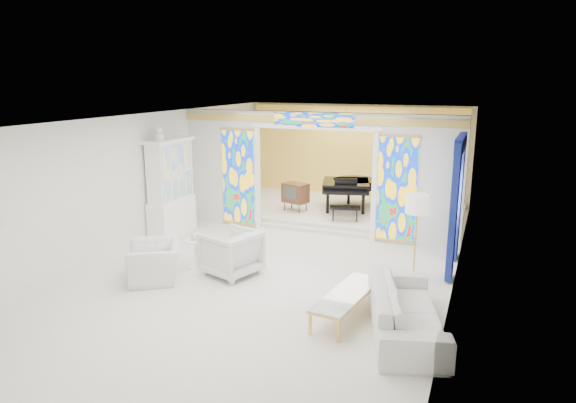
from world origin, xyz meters
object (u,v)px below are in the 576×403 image
at_px(china_cabinet, 171,188).
at_px(tv_console, 295,193).
at_px(armchair_right, 231,253).
at_px(grand_piano, 350,185).
at_px(armchair_left, 155,262).
at_px(sofa, 406,309).
at_px(coffee_table, 347,295).

relative_size(china_cabinet, tv_console, 3.52).
height_order(china_cabinet, tv_console, china_cabinet).
relative_size(armchair_right, tv_console, 1.27).
height_order(china_cabinet, grand_piano, china_cabinet).
height_order(armchair_left, grand_piano, grand_piano).
distance_m(china_cabinet, grand_piano, 5.03).
relative_size(sofa, grand_piano, 0.95).
distance_m(china_cabinet, armchair_right, 3.27).
height_order(armchair_left, tv_console, tv_console).
height_order(armchair_right, coffee_table, armchair_right).
height_order(china_cabinet, coffee_table, china_cabinet).
bearing_deg(grand_piano, coffee_table, -90.25).
height_order(coffee_table, tv_console, tv_console).
height_order(sofa, tv_console, tv_console).
bearing_deg(coffee_table, sofa, -10.22).
height_order(china_cabinet, sofa, china_cabinet).
bearing_deg(coffee_table, grand_piano, 104.68).
bearing_deg(china_cabinet, tv_console, 50.39).
bearing_deg(tv_console, coffee_table, -44.00).
relative_size(armchair_left, tv_console, 1.42).
height_order(armchair_right, grand_piano, grand_piano).
bearing_deg(armchair_right, tv_console, -156.36).
xyz_separation_m(armchair_right, grand_piano, (0.95, 5.40, 0.38)).
xyz_separation_m(china_cabinet, tv_console, (2.22, 2.69, -0.49)).
bearing_deg(sofa, armchair_left, 70.02).
relative_size(china_cabinet, coffee_table, 1.44).
bearing_deg(china_cabinet, sofa, -25.65).
xyz_separation_m(armchair_right, tv_console, (-0.38, 4.53, 0.24)).
relative_size(armchair_left, armchair_right, 1.11).
bearing_deg(armchair_right, armchair_left, -39.23).
distance_m(armchair_right, grand_piano, 5.49).
height_order(armchair_right, tv_console, tv_console).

